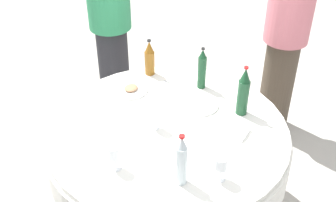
% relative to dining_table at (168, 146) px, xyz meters
% --- Properties ---
extents(dining_table, '(1.45, 1.45, 0.74)m').
position_rel_dining_table_xyz_m(dining_table, '(0.00, 0.00, 0.00)').
color(dining_table, white).
rests_on(dining_table, ground_plane).
extents(bottle_clear_west, '(0.06, 0.06, 0.30)m').
position_rel_dining_table_xyz_m(bottle_clear_west, '(0.41, 0.17, 0.29)').
color(bottle_clear_west, silver).
rests_on(bottle_clear_west, dining_table).
extents(bottle_amber_inner, '(0.07, 0.07, 0.27)m').
position_rel_dining_table_xyz_m(bottle_amber_inner, '(-0.56, -0.27, 0.27)').
color(bottle_amber_inner, '#8C5619').
rests_on(bottle_amber_inner, dining_table).
extents(bottle_dark_green_mid, '(0.06, 0.06, 0.30)m').
position_rel_dining_table_xyz_m(bottle_dark_green_mid, '(-0.48, 0.11, 0.29)').
color(bottle_dark_green_mid, '#194728').
rests_on(bottle_dark_green_mid, dining_table).
extents(bottle_dark_green_right, '(0.07, 0.07, 0.33)m').
position_rel_dining_table_xyz_m(bottle_dark_green_right, '(-0.25, 0.40, 0.30)').
color(bottle_dark_green_right, '#194728').
rests_on(bottle_dark_green_right, dining_table).
extents(wine_glass_right, '(0.07, 0.07, 0.15)m').
position_rel_dining_table_xyz_m(wine_glass_right, '(0.34, 0.36, 0.25)').
color(wine_glass_right, white).
rests_on(wine_glass_right, dining_table).
extents(wine_glass_far, '(0.06, 0.06, 0.16)m').
position_rel_dining_table_xyz_m(wine_glass_far, '(0.02, -0.08, 0.26)').
color(wine_glass_far, white).
rests_on(wine_glass_far, dining_table).
extents(wine_glass_rear, '(0.07, 0.07, 0.15)m').
position_rel_dining_table_xyz_m(wine_glass_rear, '(0.40, -0.18, 0.25)').
color(wine_glass_rear, white).
rests_on(wine_glass_rear, dining_table).
extents(plate_front, '(0.25, 0.25, 0.02)m').
position_rel_dining_table_xyz_m(plate_front, '(-0.26, 0.13, 0.15)').
color(plate_front, white).
rests_on(plate_front, dining_table).
extents(plate_east, '(0.22, 0.22, 0.04)m').
position_rel_dining_table_xyz_m(plate_east, '(-0.31, -0.33, 0.16)').
color(plate_east, white).
rests_on(plate_east, dining_table).
extents(fork_inner, '(0.11, 0.16, 0.00)m').
position_rel_dining_table_xyz_m(fork_inner, '(0.01, -0.31, 0.15)').
color(fork_inner, silver).
rests_on(fork_inner, dining_table).
extents(fork_mid, '(0.16, 0.11, 0.00)m').
position_rel_dining_table_xyz_m(fork_mid, '(-0.42, -0.10, 0.15)').
color(fork_mid, silver).
rests_on(fork_mid, dining_table).
extents(folded_napkin, '(0.16, 0.16, 0.02)m').
position_rel_dining_table_xyz_m(folded_napkin, '(-0.05, 0.40, 0.16)').
color(folded_napkin, white).
rests_on(folded_napkin, dining_table).
extents(person_west, '(0.34, 0.34, 1.56)m').
position_rel_dining_table_xyz_m(person_west, '(-1.16, 0.63, 0.22)').
color(person_west, '#4C3F33').
rests_on(person_west, ground_plane).
extents(person_inner, '(0.34, 0.34, 1.63)m').
position_rel_dining_table_xyz_m(person_inner, '(-1.05, -0.74, 0.26)').
color(person_inner, '#26262B').
rests_on(person_inner, ground_plane).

